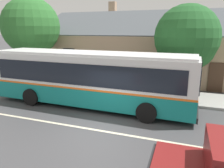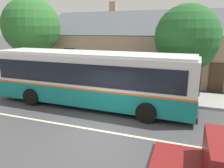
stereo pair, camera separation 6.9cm
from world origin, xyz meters
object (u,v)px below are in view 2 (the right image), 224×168
object	(u,v)px
street_tree_secondary	(30,28)
bus_stop_sign	(197,78)
transit_bus	(90,77)
bench_by_building	(21,78)
street_tree_primary	(189,40)

from	to	relation	value
street_tree_secondary	bus_stop_sign	distance (m)	13.29
bus_stop_sign	transit_bus	bearing A→B (deg)	-160.09
transit_bus	bench_by_building	size ratio (longest dim) A/B	7.34
bench_by_building	street_tree_secondary	xyz separation A→B (m)	(0.18, 1.39, 3.90)
transit_bus	street_tree_secondary	world-z (taller)	street_tree_secondary
bench_by_building	street_tree_secondary	size ratio (longest dim) A/B	0.23
transit_bus	street_tree_secondary	size ratio (longest dim) A/B	1.71
street_tree_secondary	bus_stop_sign	world-z (taller)	street_tree_secondary
transit_bus	street_tree_primary	world-z (taller)	street_tree_primary
bench_by_building	street_tree_primary	xyz separation A→B (m)	(12.36, 1.77, 3.12)
transit_bus	bus_stop_sign	world-z (taller)	transit_bus
bench_by_building	bus_stop_sign	xyz separation A→B (m)	(13.05, -0.32, 1.08)
street_tree_secondary	street_tree_primary	bearing A→B (deg)	1.77
bench_by_building	street_tree_primary	bearing A→B (deg)	8.14
transit_bus	bus_stop_sign	xyz separation A→B (m)	(5.78, 2.09, -0.03)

